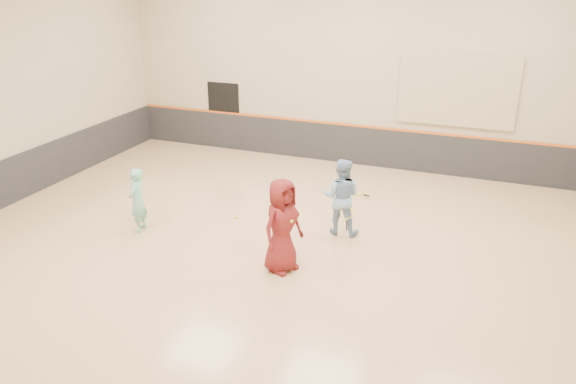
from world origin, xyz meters
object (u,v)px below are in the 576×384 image
at_px(spare_racket, 359,191).
at_px(young_man, 282,226).
at_px(girl, 137,200).
at_px(instructor, 341,197).

bearing_deg(spare_racket, young_man, -95.78).
distance_m(girl, spare_racket, 5.84).
bearing_deg(girl, spare_racket, 121.22).
bearing_deg(girl, instructor, 97.27).
height_order(young_man, spare_racket, young_man).
bearing_deg(girl, young_man, 70.25).
xyz_separation_m(instructor, spare_racket, (-0.17, 2.44, -0.81)).
relative_size(instructor, spare_racket, 2.46).
bearing_deg(instructor, girl, 14.64).
relative_size(instructor, young_man, 0.92).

